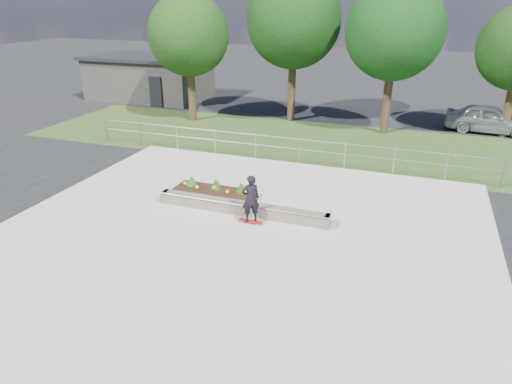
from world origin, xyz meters
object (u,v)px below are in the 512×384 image
parked_car (489,119)px  planter_bed (214,192)px  grind_ledge (242,208)px  skateboarder (251,199)px

parked_car → planter_bed: bearing=147.8°
planter_bed → parked_car: (10.23, 13.20, 0.51)m
grind_ledge → planter_bed: bearing=146.3°
grind_ledge → skateboarder: (0.54, -0.57, 0.65)m
parked_car → grind_ledge: bearing=153.9°
skateboarder → planter_bed: bearing=142.4°
grind_ledge → parked_car: size_ratio=1.36×
planter_bed → skateboarder: bearing=-37.6°
planter_bed → skateboarder: 2.63m
planter_bed → skateboarder: skateboarder is taller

